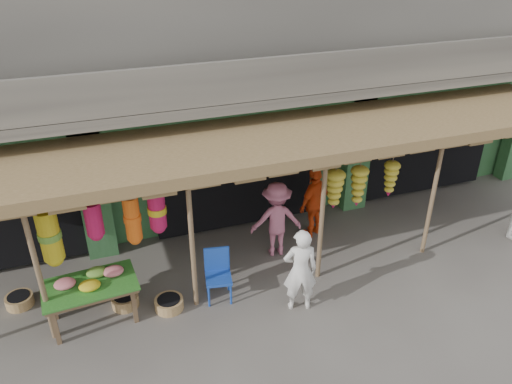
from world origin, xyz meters
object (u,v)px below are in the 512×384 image
object	(u,v)px
person_shopper	(276,219)
person_front	(300,270)
flower_table	(91,285)
blue_chair	(218,271)
person_vendor	(315,202)

from	to	relation	value
person_shopper	person_front	bearing A→B (deg)	91.97
flower_table	blue_chair	bearing A→B (deg)	-6.73
flower_table	person_vendor	size ratio (longest dim) A/B	0.98
blue_chair	person_front	world-z (taller)	person_front
blue_chair	person_vendor	bearing A→B (deg)	37.29
person_front	person_vendor	size ratio (longest dim) A/B	1.00
person_front	blue_chair	bearing A→B (deg)	-17.94
blue_chair	person_vendor	distance (m)	2.93
flower_table	person_shopper	bearing A→B (deg)	8.19
person_shopper	blue_chair	bearing A→B (deg)	40.85
flower_table	blue_chair	world-z (taller)	blue_chair
blue_chair	person_shopper	world-z (taller)	person_shopper
flower_table	person_front	xyz separation A→B (m)	(3.55, -0.91, 0.08)
person_front	person_shopper	world-z (taller)	person_front
blue_chair	person_vendor	world-z (taller)	person_vendor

